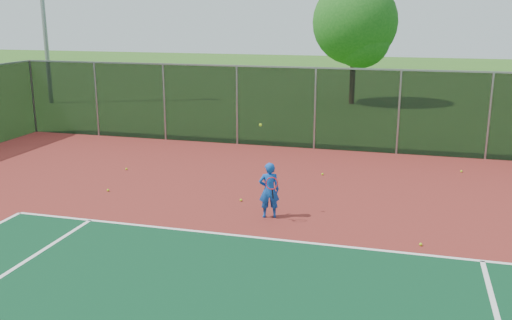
{
  "coord_description": "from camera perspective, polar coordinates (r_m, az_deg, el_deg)",
  "views": [
    {
      "loc": [
        0.37,
        -8.58,
        4.94
      ],
      "look_at": [
        -3.34,
        5.0,
        1.3
      ],
      "focal_mm": 40.0,
      "sensor_mm": 36.0,
      "label": 1
    }
  ],
  "objects": [
    {
      "name": "practice_ball_5",
      "position": [
        16.75,
        -14.58,
        -2.94
      ],
      "size": [
        0.07,
        0.07,
        0.07
      ],
      "primitive_type": "sphere",
      "color": "#AECF18",
      "rests_on": "court_apron"
    },
    {
      "name": "court_apron",
      "position": [
        11.68,
        12.24,
        -10.83
      ],
      "size": [
        30.0,
        20.0,
        0.02
      ],
      "primitive_type": "cube",
      "color": "maroon",
      "rests_on": "ground"
    },
    {
      "name": "practice_ball_2",
      "position": [
        13.04,
        16.15,
        -8.11
      ],
      "size": [
        0.07,
        0.07,
        0.07
      ],
      "primitive_type": "sphere",
      "color": "#AECF18",
      "rests_on": "court_apron"
    },
    {
      "name": "practice_ball_1",
      "position": [
        15.38,
        -1.51,
        -4.02
      ],
      "size": [
        0.07,
        0.07,
        0.07
      ],
      "primitive_type": "sphere",
      "color": "#AECF18",
      "rests_on": "court_apron"
    },
    {
      "name": "fence_back",
      "position": [
        20.86,
        14.1,
        4.75
      ],
      "size": [
        30.0,
        0.06,
        3.03
      ],
      "color": "black",
      "rests_on": "court_apron"
    },
    {
      "name": "practice_ball_3",
      "position": [
        19.27,
        19.85,
        -1.07
      ],
      "size": [
        0.07,
        0.07,
        0.07
      ],
      "primitive_type": "sphere",
      "color": "#AECF18",
      "rests_on": "court_apron"
    },
    {
      "name": "practice_ball_4",
      "position": [
        18.86,
        -12.83,
        -0.88
      ],
      "size": [
        0.07,
        0.07,
        0.07
      ],
      "primitive_type": "sphere",
      "color": "#AECF18",
      "rests_on": "court_apron"
    },
    {
      "name": "tree_back_left",
      "position": [
        32.12,
        10.0,
        13.05
      ],
      "size": [
        4.61,
        4.61,
        6.77
      ],
      "color": "#342213",
      "rests_on": "ground"
    },
    {
      "name": "practice_ball_0",
      "position": [
        17.93,
        6.66,
        -1.41
      ],
      "size": [
        0.07,
        0.07,
        0.07
      ],
      "primitive_type": "sphere",
      "color": "#AECF18",
      "rests_on": "court_apron"
    },
    {
      "name": "tennis_player",
      "position": [
        14.01,
        1.32,
        -3.01
      ],
      "size": [
        0.6,
        0.66,
        2.33
      ],
      "color": "#1249AD",
      "rests_on": "court_apron"
    }
  ]
}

